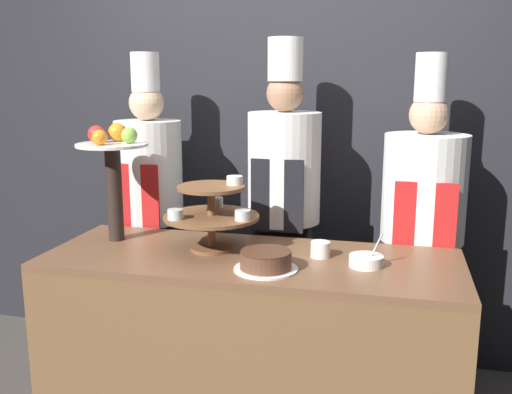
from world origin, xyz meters
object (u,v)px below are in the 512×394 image
Objects in this scene: fruit_pedestal at (113,162)px; cake_round at (266,261)px; cup_white at (320,249)px; chef_center_right at (422,222)px; chef_left at (150,200)px; serving_bowl_near at (366,261)px; chef_center_left at (284,200)px; tiered_stand at (212,211)px.

fruit_pedestal is 2.11× the size of cake_round.
fruit_pedestal is at bearing 161.74° from cake_round.
chef_center_right reaches higher than cup_white.
cup_white is 0.05× the size of chef_left.
serving_bowl_near is at bearing -21.49° from cup_white.
serving_bowl_near is 0.08× the size of chef_left.
chef_left is 0.77m from chef_center_left.
chef_center_right is (1.48, -0.00, -0.03)m from chef_left.
cup_white is at bearing 49.00° from cake_round.
chef_center_right reaches higher than cake_round.
chef_center_left is (-0.07, 0.71, 0.11)m from cake_round.
cake_round reaches higher than cup_white.
tiered_stand is 0.25× the size of chef_center_right.
chef_center_left is at bearing 129.40° from serving_bowl_near.
cake_round is (0.81, -0.27, -0.35)m from fruit_pedestal.
cake_round is 0.15× the size of chef_center_right.
chef_center_right is at bearing 66.54° from serving_bowl_near.
fruit_pedestal is at bearing -87.66° from chef_left.
cake_round is 1.79× the size of serving_bowl_near.
cake_round is 0.15× the size of chef_left.
fruit_pedestal is 0.31× the size of chef_left.
fruit_pedestal is at bearing -163.10° from chef_center_right.
cup_white is 0.56m from chef_center_left.
chef_center_right is at bearing 27.55° from tiered_stand.
chef_center_right is at bearing 47.77° from cake_round.
serving_bowl_near is at bearing -5.78° from fruit_pedestal.
cake_round is 0.96m from chef_center_right.
chef_left reaches higher than fruit_pedestal.
serving_bowl_near is at bearing -24.70° from chef_left.
fruit_pedestal reaches higher than cake_round.
chef_left is at bearing 139.43° from cake_round.
tiered_stand is 1.08m from chef_center_right.
chef_left is (-0.02, 0.44, -0.28)m from fruit_pedestal.
serving_bowl_near is (0.20, -0.08, -0.01)m from cup_white.
tiered_stand is at bearing 174.12° from serving_bowl_near.
cake_round is at bearing -40.57° from chef_left.
fruit_pedestal is (-0.51, 0.05, 0.20)m from tiered_stand.
cup_white is 0.22m from serving_bowl_near.
chef_center_left is (0.75, 0.44, -0.24)m from fruit_pedestal.
chef_left is (-0.83, 0.71, 0.06)m from cake_round.
fruit_pedestal is 0.90m from chef_center_left.
serving_bowl_near is at bearing -50.60° from chef_center_left.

